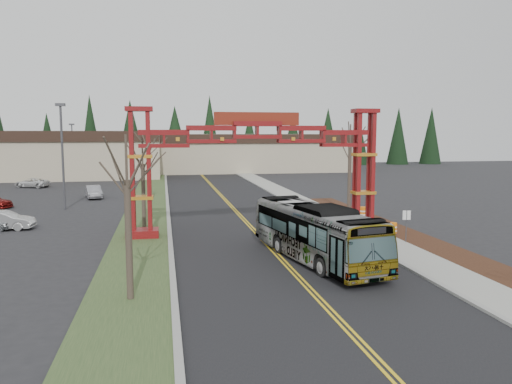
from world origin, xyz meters
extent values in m
plane|color=black|center=(0.00, 0.00, 0.00)|extent=(200.00, 200.00, 0.00)
cube|color=black|center=(0.00, 25.00, 0.01)|extent=(12.00, 110.00, 0.02)
cube|color=gold|center=(-0.12, 25.00, 0.03)|extent=(0.12, 100.00, 0.01)
cube|color=gold|center=(0.12, 25.00, 0.03)|extent=(0.12, 100.00, 0.01)
cube|color=gray|center=(6.15, 25.00, 0.07)|extent=(0.30, 110.00, 0.15)
cube|color=gray|center=(7.60, 25.00, 0.08)|extent=(2.60, 110.00, 0.14)
cube|color=black|center=(10.20, 10.00, 0.06)|extent=(2.60, 50.00, 0.12)
cube|color=#2E4623|center=(-8.00, 25.00, 0.04)|extent=(4.00, 110.00, 0.08)
cube|color=gray|center=(-6.15, 25.00, 0.07)|extent=(0.30, 110.00, 0.15)
cube|color=#650D0D|center=(-8.00, 18.00, 0.30)|extent=(2.20, 1.60, 0.60)
cube|color=#650D0D|center=(-8.55, 17.65, 4.60)|extent=(0.28, 0.28, 8.00)
cube|color=#650D0D|center=(-7.45, 17.65, 4.60)|extent=(0.28, 0.28, 8.00)
cube|color=#650D0D|center=(-8.55, 18.35, 4.60)|extent=(0.28, 0.28, 8.00)
cube|color=#650D0D|center=(-7.45, 18.35, 4.60)|extent=(0.28, 0.28, 8.00)
cube|color=orange|center=(-8.00, 18.00, 2.80)|extent=(1.60, 1.10, 0.22)
cube|color=orange|center=(-8.00, 18.00, 5.60)|extent=(1.60, 1.10, 0.22)
cube|color=#650D0D|center=(-8.00, 18.00, 8.75)|extent=(1.80, 1.20, 0.30)
cube|color=#650D0D|center=(8.00, 18.00, 0.30)|extent=(2.20, 1.60, 0.60)
cube|color=#650D0D|center=(7.45, 17.65, 4.60)|extent=(0.28, 0.28, 8.00)
cube|color=#650D0D|center=(8.55, 17.65, 4.60)|extent=(0.28, 0.28, 8.00)
cube|color=#650D0D|center=(7.45, 18.35, 4.60)|extent=(0.28, 0.28, 8.00)
cube|color=#650D0D|center=(8.55, 18.35, 4.60)|extent=(0.28, 0.28, 8.00)
cube|color=orange|center=(8.00, 18.00, 2.80)|extent=(1.60, 1.10, 0.22)
cube|color=orange|center=(8.00, 18.00, 5.60)|extent=(1.60, 1.10, 0.22)
cube|color=#650D0D|center=(8.00, 18.00, 8.75)|extent=(1.80, 1.20, 0.30)
cube|color=#650D0D|center=(0.00, 18.00, 7.50)|extent=(16.00, 0.90, 1.00)
cube|color=#650D0D|center=(0.00, 18.00, 6.60)|extent=(16.00, 0.90, 0.60)
cube|color=maroon|center=(0.00, 18.00, 8.15)|extent=(6.00, 0.25, 0.90)
cube|color=tan|center=(-30.00, 72.00, 3.75)|extent=(46.00, 22.00, 7.50)
cube|color=tan|center=(10.00, 80.00, 3.50)|extent=(38.00, 20.00, 7.00)
cube|color=black|center=(10.00, 69.90, 6.20)|extent=(38.00, 0.40, 1.60)
cone|color=black|center=(-38.00, 92.00, 6.50)|extent=(5.60, 5.60, 13.00)
cylinder|color=#382D26|center=(-38.00, 92.00, 0.80)|extent=(0.80, 0.80, 1.60)
cone|color=black|center=(-29.50, 92.00, 6.50)|extent=(5.60, 5.60, 13.00)
cylinder|color=#382D26|center=(-29.50, 92.00, 0.80)|extent=(0.80, 0.80, 1.60)
cone|color=black|center=(-21.00, 92.00, 6.50)|extent=(5.60, 5.60, 13.00)
cylinder|color=#382D26|center=(-21.00, 92.00, 0.80)|extent=(0.80, 0.80, 1.60)
cone|color=black|center=(-12.50, 92.00, 6.50)|extent=(5.60, 5.60, 13.00)
cylinder|color=#382D26|center=(-12.50, 92.00, 0.80)|extent=(0.80, 0.80, 1.60)
cone|color=black|center=(-4.00, 92.00, 6.50)|extent=(5.60, 5.60, 13.00)
cylinder|color=#382D26|center=(-4.00, 92.00, 0.80)|extent=(0.80, 0.80, 1.60)
cone|color=black|center=(4.50, 92.00, 6.50)|extent=(5.60, 5.60, 13.00)
cylinder|color=#382D26|center=(4.50, 92.00, 0.80)|extent=(0.80, 0.80, 1.60)
cone|color=black|center=(13.00, 92.00, 6.50)|extent=(5.60, 5.60, 13.00)
cylinder|color=#382D26|center=(13.00, 92.00, 0.80)|extent=(0.80, 0.80, 1.60)
cone|color=black|center=(21.50, 92.00, 6.50)|extent=(5.60, 5.60, 13.00)
cylinder|color=#382D26|center=(21.50, 92.00, 0.80)|extent=(0.80, 0.80, 1.60)
cone|color=black|center=(30.00, 92.00, 6.50)|extent=(5.60, 5.60, 13.00)
cylinder|color=#382D26|center=(30.00, 92.00, 0.80)|extent=(0.80, 0.80, 1.60)
cone|color=black|center=(38.50, 92.00, 6.50)|extent=(5.60, 5.60, 13.00)
cylinder|color=#382D26|center=(38.50, 92.00, 0.80)|extent=(0.80, 0.80, 1.60)
cone|color=black|center=(47.00, 92.00, 6.50)|extent=(5.60, 5.60, 13.00)
cylinder|color=#382D26|center=(47.00, 92.00, 0.80)|extent=(0.80, 0.80, 1.60)
cone|color=black|center=(55.50, 92.00, 6.50)|extent=(5.60, 5.60, 13.00)
cylinder|color=#382D26|center=(55.50, 92.00, 0.80)|extent=(0.80, 0.80, 1.60)
imported|color=#979A9E|center=(1.80, 9.94, 1.60)|extent=(4.79, 11.81, 3.21)
imported|color=#A5A8AD|center=(2.80, 22.00, 0.67)|extent=(1.60, 4.12, 1.34)
imported|color=#BCBCBC|center=(-18.21, 22.89, 0.70)|extent=(4.37, 1.94, 1.40)
imported|color=#9C9CA3|center=(-14.13, 40.63, 0.70)|extent=(2.42, 4.49, 1.40)
imported|color=white|center=(-23.66, 53.51, 0.62)|extent=(4.93, 3.57, 1.25)
cylinder|color=#382D26|center=(-8.00, 4.90, 2.60)|extent=(0.29, 0.29, 5.20)
cylinder|color=#382D26|center=(-8.00, 4.90, 6.10)|extent=(0.11, 0.11, 1.99)
cylinder|color=#382D26|center=(-8.00, 21.63, 2.43)|extent=(0.30, 0.30, 4.86)
cylinder|color=#382D26|center=(-8.00, 21.63, 5.78)|extent=(0.11, 0.11, 2.03)
cylinder|color=#382D26|center=(-8.00, 35.77, 2.88)|extent=(0.30, 0.30, 5.77)
cylinder|color=#382D26|center=(-8.00, 35.77, 6.69)|extent=(0.11, 0.11, 2.04)
cylinder|color=#382D26|center=(10.00, 25.97, 2.92)|extent=(0.32, 0.32, 5.84)
cylinder|color=#382D26|center=(10.00, 25.97, 6.85)|extent=(0.12, 0.12, 2.22)
cylinder|color=#3F3F44|center=(-15.70, 32.55, 4.83)|extent=(0.21, 0.21, 9.66)
cube|color=#3F3F44|center=(-15.70, 32.55, 9.76)|extent=(0.86, 0.43, 0.27)
cylinder|color=#3F3F44|center=(-19.69, 61.66, 4.19)|extent=(0.19, 0.19, 8.37)
cube|color=#3F3F44|center=(-19.69, 61.66, 8.46)|extent=(0.74, 0.37, 0.23)
cylinder|color=#3F3F44|center=(8.88, 12.93, 1.10)|extent=(0.06, 0.06, 2.19)
cube|color=white|center=(8.88, 12.93, 1.89)|extent=(0.49, 0.15, 0.60)
cylinder|color=orange|center=(9.41, 15.79, 0.44)|extent=(0.46, 0.46, 0.88)
cylinder|color=white|center=(9.41, 15.79, 0.57)|extent=(0.48, 0.48, 0.11)
cylinder|color=white|center=(9.41, 15.79, 0.31)|extent=(0.48, 0.48, 0.11)
cylinder|color=orange|center=(9.00, 19.11, 0.51)|extent=(0.53, 0.53, 1.02)
cylinder|color=white|center=(9.00, 19.11, 0.66)|extent=(0.55, 0.55, 0.12)
cylinder|color=white|center=(9.00, 19.11, 0.36)|extent=(0.55, 0.55, 0.12)
cylinder|color=orange|center=(9.94, 22.57, 0.50)|extent=(0.52, 0.52, 1.00)
cylinder|color=white|center=(9.94, 22.57, 0.65)|extent=(0.54, 0.54, 0.12)
cylinder|color=white|center=(9.94, 22.57, 0.35)|extent=(0.54, 0.54, 0.12)
camera|label=1|loc=(-6.50, -16.47, 7.13)|focal=35.00mm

